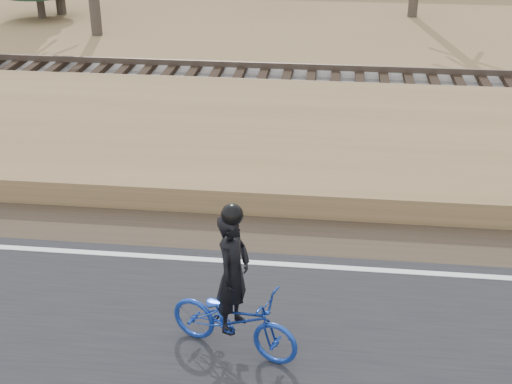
# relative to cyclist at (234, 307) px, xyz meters

# --- Properties ---
(ground) EXTENTS (120.00, 120.00, 0.00)m
(ground) POSITION_rel_cyclist_xyz_m (-3.73, 1.85, -0.69)
(ground) COLOR #99744E
(ground) RESTS_ON ground
(edge_line) EXTENTS (120.00, 0.12, 0.01)m
(edge_line) POSITION_rel_cyclist_xyz_m (-3.73, 2.05, -0.63)
(edge_line) COLOR silver
(edge_line) RESTS_ON road
(shoulder) EXTENTS (120.00, 1.60, 0.04)m
(shoulder) POSITION_rel_cyclist_xyz_m (-3.73, 3.05, -0.67)
(shoulder) COLOR #473A2B
(shoulder) RESTS_ON ground
(embankment) EXTENTS (120.00, 5.00, 0.44)m
(embankment) POSITION_rel_cyclist_xyz_m (-3.73, 6.05, -0.47)
(embankment) COLOR #99744E
(embankment) RESTS_ON ground
(ballast) EXTENTS (120.00, 3.00, 0.45)m
(ballast) POSITION_rel_cyclist_xyz_m (-3.73, 9.85, -0.47)
(ballast) COLOR slate
(ballast) RESTS_ON ground
(railroad) EXTENTS (120.00, 2.40, 0.29)m
(railroad) POSITION_rel_cyclist_xyz_m (-3.73, 9.85, -0.17)
(railroad) COLOR black
(railroad) RESTS_ON ballast
(cyclist) EXTENTS (1.80, 1.12, 2.02)m
(cyclist) POSITION_rel_cyclist_xyz_m (0.00, 0.00, 0.00)
(cyclist) COLOR #16369A
(cyclist) RESTS_ON road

